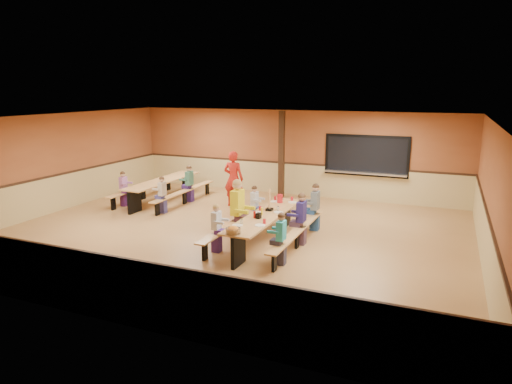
% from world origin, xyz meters
% --- Properties ---
extents(ground, '(12.00, 12.00, 0.00)m').
position_xyz_m(ground, '(0.00, 0.00, 0.00)').
color(ground, olive).
rests_on(ground, ground).
extents(room_envelope, '(12.04, 10.04, 3.02)m').
position_xyz_m(room_envelope, '(0.00, 0.00, 0.69)').
color(room_envelope, brown).
rests_on(room_envelope, ground).
extents(kitchen_pass_through, '(2.78, 0.28, 1.38)m').
position_xyz_m(kitchen_pass_through, '(2.60, 4.96, 1.49)').
color(kitchen_pass_through, black).
rests_on(kitchen_pass_through, ground).
extents(structural_post, '(0.18, 0.18, 3.00)m').
position_xyz_m(structural_post, '(-0.20, 4.40, 1.50)').
color(structural_post, black).
rests_on(structural_post, ground).
extents(cafeteria_table_main, '(1.91, 3.70, 0.74)m').
position_xyz_m(cafeteria_table_main, '(1.11, -0.41, 0.53)').
color(cafeteria_table_main, '#BD874B').
rests_on(cafeteria_table_main, ground).
extents(cafeteria_table_second, '(1.91, 3.70, 0.74)m').
position_xyz_m(cafeteria_table_second, '(-3.65, 2.25, 0.53)').
color(cafeteria_table_second, '#BD874B').
rests_on(cafeteria_table_second, ground).
extents(seated_child_white_left, '(0.33, 0.27, 1.13)m').
position_xyz_m(seated_child_white_left, '(0.29, -1.39, 0.57)').
color(seated_child_white_left, silver).
rests_on(seated_child_white_left, ground).
extents(seated_adult_yellow, '(0.51, 0.41, 1.49)m').
position_xyz_m(seated_adult_yellow, '(0.29, -0.24, 0.75)').
color(seated_adult_yellow, yellow).
rests_on(seated_adult_yellow, ground).
extents(seated_child_grey_left, '(0.33, 0.27, 1.12)m').
position_xyz_m(seated_child_grey_left, '(0.29, 0.86, 0.56)').
color(seated_child_grey_left, silver).
rests_on(seated_child_grey_left, ground).
extents(seated_child_teal_right, '(0.34, 0.28, 1.15)m').
position_xyz_m(seated_child_teal_right, '(1.94, -1.55, 0.57)').
color(seated_child_teal_right, teal).
rests_on(seated_child_teal_right, ground).
extents(seated_child_navy_right, '(0.40, 0.32, 1.27)m').
position_xyz_m(seated_child_navy_right, '(1.94, -0.11, 0.63)').
color(seated_child_navy_right, '#20184F').
rests_on(seated_child_navy_right, ground).
extents(seated_child_char_right, '(0.39, 0.32, 1.26)m').
position_xyz_m(seated_child_char_right, '(1.94, 1.14, 0.63)').
color(seated_child_char_right, '#545D60').
rests_on(seated_child_char_right, ground).
extents(seated_child_purple_sec, '(0.33, 0.27, 1.12)m').
position_xyz_m(seated_child_purple_sec, '(-4.48, 1.23, 0.56)').
color(seated_child_purple_sec, '#985B93').
rests_on(seated_child_purple_sec, ground).
extents(seated_child_green_sec, '(0.37, 0.30, 1.21)m').
position_xyz_m(seated_child_green_sec, '(-2.83, 2.59, 0.61)').
color(seated_child_green_sec, '#397662').
rests_on(seated_child_green_sec, ground).
extents(seated_child_tan_sec, '(0.33, 0.27, 1.12)m').
position_xyz_m(seated_child_tan_sec, '(-2.83, 1.00, 0.56)').
color(seated_child_tan_sec, tan).
rests_on(seated_child_tan_sec, ground).
extents(standing_woman, '(0.67, 0.46, 1.80)m').
position_xyz_m(standing_woman, '(-1.19, 2.61, 0.90)').
color(standing_woman, red).
rests_on(standing_woman, ground).
extents(punch_pitcher, '(0.16, 0.16, 0.22)m').
position_xyz_m(punch_pitcher, '(1.03, 0.86, 0.85)').
color(punch_pitcher, red).
rests_on(punch_pitcher, cafeteria_table_main).
extents(chip_bowl, '(0.32, 0.32, 0.15)m').
position_xyz_m(chip_bowl, '(1.04, -2.06, 0.81)').
color(chip_bowl, orange).
rests_on(chip_bowl, cafeteria_table_main).
extents(napkin_dispenser, '(0.10, 0.14, 0.13)m').
position_xyz_m(napkin_dispenser, '(1.10, -0.78, 0.80)').
color(napkin_dispenser, black).
rests_on(napkin_dispenser, cafeteria_table_main).
extents(condiment_mustard, '(0.06, 0.06, 0.17)m').
position_xyz_m(condiment_mustard, '(1.04, -0.44, 0.82)').
color(condiment_mustard, yellow).
rests_on(condiment_mustard, cafeteria_table_main).
extents(condiment_ketchup, '(0.06, 0.06, 0.17)m').
position_xyz_m(condiment_ketchup, '(1.00, -0.80, 0.82)').
color(condiment_ketchup, '#B2140F').
rests_on(condiment_ketchup, cafeteria_table_main).
extents(table_paddle, '(0.16, 0.16, 0.56)m').
position_xyz_m(table_paddle, '(1.07, -0.02, 0.88)').
color(table_paddle, black).
rests_on(table_paddle, cafeteria_table_main).
extents(place_settings, '(0.65, 3.30, 0.11)m').
position_xyz_m(place_settings, '(1.11, -0.41, 0.80)').
color(place_settings, beige).
rests_on(place_settings, cafeteria_table_main).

